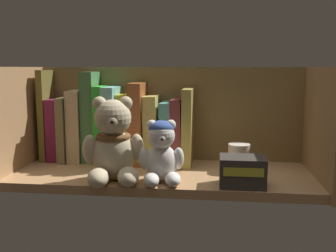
# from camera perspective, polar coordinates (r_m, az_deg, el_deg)

# --- Properties ---
(shelf_board) EXTENTS (0.69, 0.26, 0.02)m
(shelf_board) POSITION_cam_1_polar(r_m,az_deg,el_deg) (0.93, -0.80, -7.24)
(shelf_board) COLOR tan
(shelf_board) RESTS_ON ground
(shelf_back_panel) EXTENTS (0.71, 0.01, 0.26)m
(shelf_back_panel) POSITION_cam_1_polar(r_m,az_deg,el_deg) (1.04, 0.21, 1.28)
(shelf_back_panel) COLOR olive
(shelf_back_panel) RESTS_ON ground
(shelf_side_panel_left) EXTENTS (0.02, 0.29, 0.26)m
(shelf_side_panel_left) POSITION_cam_1_polar(r_m,az_deg,el_deg) (1.02, -20.89, 0.54)
(shelf_side_panel_left) COLOR tan
(shelf_side_panel_left) RESTS_ON ground
(shelf_side_panel_right) EXTENTS (0.02, 0.29, 0.26)m
(shelf_side_panel_right) POSITION_cam_1_polar(r_m,az_deg,el_deg) (0.93, 21.25, -0.19)
(shelf_side_panel_right) COLOR tan
(shelf_side_panel_right) RESTS_ON ground
(book_0) EXTENTS (0.02, 0.09, 0.24)m
(book_0) POSITION_cam_1_polar(r_m,az_deg,el_deg) (1.09, -17.07, 1.53)
(book_0) COLOR brown
(book_0) RESTS_ON shelf_board
(book_1) EXTENTS (0.03, 0.09, 0.16)m
(book_1) POSITION_cam_1_polar(r_m,az_deg,el_deg) (1.08, -15.68, -0.44)
(book_1) COLOR maroon
(book_1) RESTS_ON shelf_board
(book_2) EXTENTS (0.02, 0.12, 0.17)m
(book_2) POSITION_cam_1_polar(r_m,az_deg,el_deg) (1.07, -14.27, -0.34)
(book_2) COLOR #6F6845
(book_2) RESTS_ON shelf_board
(book_3) EXTENTS (0.03, 0.11, 0.18)m
(book_3) POSITION_cam_1_polar(r_m,az_deg,el_deg) (1.06, -12.80, 0.10)
(book_3) COLOR tan
(book_3) RESTS_ON shelf_board
(book_4) EXTENTS (0.03, 0.10, 0.23)m
(book_4) POSITION_cam_1_polar(r_m,az_deg,el_deg) (1.05, -10.99, 1.36)
(book_4) COLOR #477746
(book_4) RESTS_ON shelf_board
(book_5) EXTENTS (0.02, 0.11, 0.20)m
(book_5) POSITION_cam_1_polar(r_m,az_deg,el_deg) (1.04, -9.40, 0.37)
(book_5) COLOR green
(book_5) RESTS_ON shelf_board
(book_6) EXTENTS (0.03, 0.15, 0.20)m
(book_6) POSITION_cam_1_polar(r_m,az_deg,el_deg) (1.03, -7.87, 0.30)
(book_6) COLOR #7FCDC4
(book_6) RESTS_ON shelf_board
(book_7) EXTENTS (0.03, 0.10, 0.18)m
(book_7) POSITION_cam_1_polar(r_m,az_deg,el_deg) (1.03, -6.09, -0.26)
(book_7) COLOR gold
(book_7) RESTS_ON shelf_board
(book_8) EXTENTS (0.03, 0.14, 0.21)m
(book_8) POSITION_cam_1_polar(r_m,az_deg,el_deg) (1.02, -4.23, 0.51)
(book_8) COLOR brown
(book_8) RESTS_ON shelf_board
(book_9) EXTENTS (0.04, 0.11, 0.17)m
(book_9) POSITION_cam_1_polar(r_m,az_deg,el_deg) (1.01, -2.23, -0.43)
(book_9) COLOR tan
(book_9) RESTS_ON shelf_board
(book_10) EXTENTS (0.03, 0.12, 0.16)m
(book_10) POSITION_cam_1_polar(r_m,az_deg,el_deg) (1.01, -0.29, -0.91)
(book_10) COLOR teal
(book_10) RESTS_ON shelf_board
(book_11) EXTENTS (0.03, 0.12, 0.17)m
(book_11) POSITION_cam_1_polar(r_m,az_deg,el_deg) (1.01, 1.41, -0.71)
(book_11) COLOR maroon
(book_11) RESTS_ON shelf_board
(book_12) EXTENTS (0.02, 0.15, 0.19)m
(book_12) POSITION_cam_1_polar(r_m,az_deg,el_deg) (1.00, 2.94, 0.01)
(book_12) COLOR #9F9041
(book_12) RESTS_ON shelf_board
(teddy_bear_larger) EXTENTS (0.14, 0.14, 0.18)m
(teddy_bear_larger) POSITION_cam_1_polar(r_m,az_deg,el_deg) (0.85, -7.95, -2.80)
(teddy_bear_larger) COLOR beige
(teddy_bear_larger) RESTS_ON shelf_board
(teddy_bear_smaller) EXTENTS (0.10, 0.10, 0.13)m
(teddy_bear_smaller) POSITION_cam_1_polar(r_m,az_deg,el_deg) (0.84, -0.96, -3.93)
(teddy_bear_smaller) COLOR white
(teddy_bear_smaller) RESTS_ON shelf_board
(pillar_candle) EXTENTS (0.05, 0.05, 0.06)m
(pillar_candle) POSITION_cam_1_polar(r_m,az_deg,el_deg) (0.95, 10.26, -4.53)
(pillar_candle) COLOR silver
(pillar_candle) RESTS_ON shelf_board
(small_product_box) EXTENTS (0.09, 0.07, 0.06)m
(small_product_box) POSITION_cam_1_polar(r_m,az_deg,el_deg) (0.83, 10.73, -6.48)
(small_product_box) COLOR #38332D
(small_product_box) RESTS_ON shelf_board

